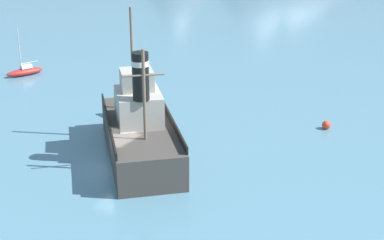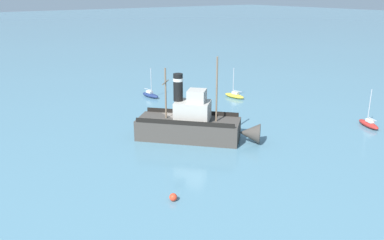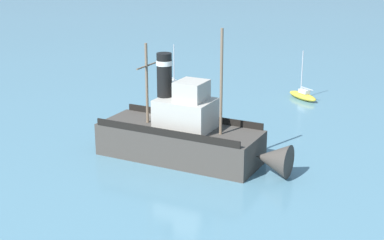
{
  "view_description": "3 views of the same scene",
  "coord_description": "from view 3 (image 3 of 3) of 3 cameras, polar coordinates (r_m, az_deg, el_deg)",
  "views": [
    {
      "loc": [
        22.1,
        -28.09,
        17.38
      ],
      "look_at": [
        2.33,
        5.97,
        2.05
      ],
      "focal_mm": 55.0,
      "sensor_mm": 36.0,
      "label": 1
    },
    {
      "loc": [
        26.33,
        39.73,
        17.06
      ],
      "look_at": [
        1.14,
        4.92,
        3.1
      ],
      "focal_mm": 38.0,
      "sensor_mm": 36.0,
      "label": 2
    },
    {
      "loc": [
        13.57,
        41.18,
        15.9
      ],
      "look_at": [
        -1.5,
        1.16,
        2.34
      ],
      "focal_mm": 55.0,
      "sensor_mm": 36.0,
      "label": 3
    }
  ],
  "objects": [
    {
      "name": "old_tugboat",
      "position": [
        42.86,
        -0.5,
        -1.57
      ],
      "size": [
        12.2,
        12.91,
        9.9
      ],
      "color": "#423D38",
      "rests_on": "ground"
    },
    {
      "name": "sailboat_navy",
      "position": [
        63.02,
        -1.87,
        3.37
      ],
      "size": [
        1.68,
        3.92,
        4.9
      ],
      "color": "navy",
      "rests_on": "ground"
    },
    {
      "name": "ground_plane",
      "position": [
        46.18,
        -2.25,
        -2.56
      ],
      "size": [
        600.0,
        600.0,
        0.0
      ],
      "primitive_type": "plane",
      "color": "teal"
    },
    {
      "name": "sailboat_yellow",
      "position": [
        60.12,
        10.69,
        2.37
      ],
      "size": [
        1.71,
        3.93,
        4.9
      ],
      "color": "gold",
      "rests_on": "ground"
    }
  ]
}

